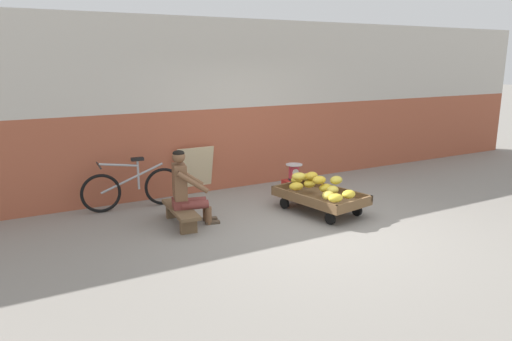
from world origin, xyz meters
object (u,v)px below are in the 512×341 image
object	(u,v)px
vendor_seated	(186,188)
plastic_crate	(294,188)
shopping_bag	(321,195)
low_bench	(181,212)
weighing_scale	(294,172)
bicycle_near_left	(133,188)
sign_board	(194,171)
banana_cart	(320,198)

from	to	relation	value
vendor_seated	plastic_crate	distance (m)	2.33
plastic_crate	shopping_bag	world-z (taller)	plastic_crate
low_bench	weighing_scale	distance (m)	2.39
bicycle_near_left	sign_board	world-z (taller)	sign_board
banana_cart	shopping_bag	distance (m)	0.59
vendor_seated	bicycle_near_left	distance (m)	1.29
bicycle_near_left	banana_cart	bearing A→B (deg)	-32.93
plastic_crate	shopping_bag	bearing A→B (deg)	-68.35
banana_cart	plastic_crate	size ratio (longest dim) A/B	4.35
weighing_scale	bicycle_near_left	size ratio (longest dim) A/B	0.18
vendor_seated	weighing_scale	world-z (taller)	vendor_seated
vendor_seated	bicycle_near_left	xyz separation A→B (m)	(-0.49, 1.17, -0.21)
sign_board	shopping_bag	distance (m)	2.33
banana_cart	bicycle_near_left	world-z (taller)	bicycle_near_left
low_bench	plastic_crate	distance (m)	2.38
low_bench	weighing_scale	world-z (taller)	weighing_scale
vendor_seated	sign_board	size ratio (longest dim) A/B	1.29
low_bench	bicycle_near_left	size ratio (longest dim) A/B	0.68
weighing_scale	shopping_bag	size ratio (longest dim) A/B	1.25
vendor_seated	bicycle_near_left	bearing A→B (deg)	112.48
plastic_crate	bicycle_near_left	distance (m)	2.83
banana_cart	low_bench	world-z (taller)	banana_cart
bicycle_near_left	sign_board	xyz separation A→B (m)	(1.23, 0.32, 0.09)
shopping_bag	plastic_crate	bearing A→B (deg)	111.65
low_bench	sign_board	xyz separation A→B (m)	(0.83, 1.47, 0.24)
banana_cart	plastic_crate	world-z (taller)	banana_cart
banana_cart	bicycle_near_left	size ratio (longest dim) A/B	0.94
low_bench	bicycle_near_left	world-z (taller)	bicycle_near_left
weighing_scale	bicycle_near_left	world-z (taller)	bicycle_near_left
weighing_scale	sign_board	distance (m)	1.81
vendor_seated	sign_board	distance (m)	1.67
banana_cart	bicycle_near_left	bearing A→B (deg)	147.07
vendor_seated	weighing_scale	size ratio (longest dim) A/B	3.80
low_bench	plastic_crate	bearing A→B (deg)	11.27
weighing_scale	shopping_bag	world-z (taller)	weighing_scale
banana_cart	plastic_crate	distance (m)	1.00
weighing_scale	sign_board	xyz separation A→B (m)	(-1.51, 1.01, -0.01)
plastic_crate	vendor_seated	bearing A→B (deg)	-167.86
banana_cart	vendor_seated	distance (m)	2.18
sign_board	shopping_bag	world-z (taller)	sign_board
banana_cart	vendor_seated	world-z (taller)	vendor_seated
banana_cart	low_bench	distance (m)	2.25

